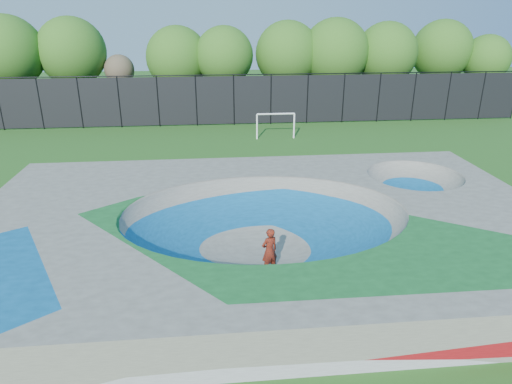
# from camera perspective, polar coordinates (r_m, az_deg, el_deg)

# --- Properties ---
(ground) EXTENTS (120.00, 120.00, 0.00)m
(ground) POSITION_cam_1_polar(r_m,az_deg,el_deg) (18.00, 0.99, -6.74)
(ground) COLOR #205317
(ground) RESTS_ON ground
(skate_deck) EXTENTS (22.00, 14.00, 1.50)m
(skate_deck) POSITION_cam_1_polar(r_m,az_deg,el_deg) (17.65, 1.01, -4.60)
(skate_deck) COLOR gray
(skate_deck) RESTS_ON ground
(skater) EXTENTS (0.73, 0.62, 1.69)m
(skater) POSITION_cam_1_polar(r_m,az_deg,el_deg) (15.89, 1.69, -7.37)
(skater) COLOR red
(skater) RESTS_ON ground
(skateboard) EXTENTS (0.80, 0.51, 0.05)m
(skateboard) POSITION_cam_1_polar(r_m,az_deg,el_deg) (16.30, 1.66, -9.89)
(skateboard) COLOR black
(skateboard) RESTS_ON ground
(soccer_goal) EXTENTS (2.82, 0.12, 1.86)m
(soccer_goal) POSITION_cam_1_polar(r_m,az_deg,el_deg) (33.19, 2.48, 8.86)
(soccer_goal) COLOR white
(soccer_goal) RESTS_ON ground
(fence) EXTENTS (48.09, 0.09, 4.04)m
(fence) POSITION_cam_1_polar(r_m,az_deg,el_deg) (37.35, -2.78, 11.53)
(fence) COLOR black
(fence) RESTS_ON ground
(treeline) EXTENTS (52.00, 7.25, 8.54)m
(treeline) POSITION_cam_1_polar(r_m,az_deg,el_deg) (42.00, -2.02, 16.83)
(treeline) COLOR #493724
(treeline) RESTS_ON ground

